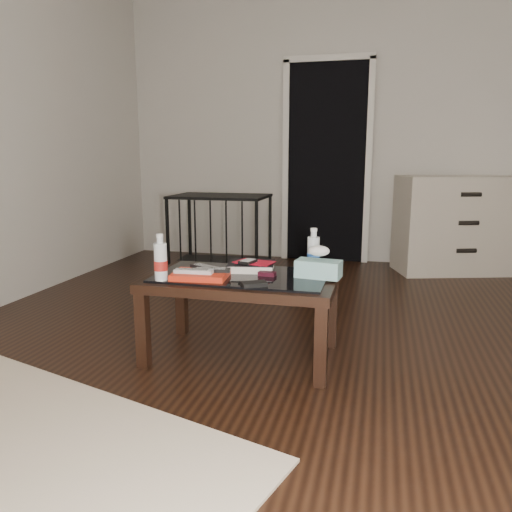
{
  "coord_description": "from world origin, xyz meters",
  "views": [
    {
      "loc": [
        0.16,
        -2.73,
        1.09
      ],
      "look_at": [
        -0.48,
        -0.16,
        0.55
      ],
      "focal_mm": 35.0,
      "sensor_mm": 36.0,
      "label": 1
    }
  ],
  "objects_px": {
    "dresser": "(464,225)",
    "textbook": "(251,266)",
    "coffee_table": "(242,286)",
    "tissue_box": "(318,269)",
    "pet_crate": "(221,245)",
    "water_bottle_left": "(160,257)",
    "water_bottle_right": "(313,250)"
  },
  "relations": [
    {
      "from": "textbook",
      "to": "coffee_table",
      "type": "bearing_deg",
      "value": -111.86
    },
    {
      "from": "textbook",
      "to": "water_bottle_left",
      "type": "distance_m",
      "value": 0.52
    },
    {
      "from": "dresser",
      "to": "textbook",
      "type": "height_order",
      "value": "dresser"
    },
    {
      "from": "coffee_table",
      "to": "water_bottle_left",
      "type": "height_order",
      "value": "water_bottle_left"
    },
    {
      "from": "water_bottle_right",
      "to": "tissue_box",
      "type": "xyz_separation_m",
      "value": [
        0.05,
        -0.13,
        -0.07
      ]
    },
    {
      "from": "water_bottle_left",
      "to": "coffee_table",
      "type": "bearing_deg",
      "value": 30.09
    },
    {
      "from": "pet_crate",
      "to": "water_bottle_right",
      "type": "xyz_separation_m",
      "value": [
        1.16,
        -1.89,
        0.35
      ]
    },
    {
      "from": "water_bottle_left",
      "to": "water_bottle_right",
      "type": "xyz_separation_m",
      "value": [
        0.72,
        0.39,
        0.0
      ]
    },
    {
      "from": "dresser",
      "to": "water_bottle_right",
      "type": "height_order",
      "value": "dresser"
    },
    {
      "from": "dresser",
      "to": "coffee_table",
      "type": "bearing_deg",
      "value": -137.43
    },
    {
      "from": "pet_crate",
      "to": "tissue_box",
      "type": "bearing_deg",
      "value": -63.85
    },
    {
      "from": "pet_crate",
      "to": "textbook",
      "type": "height_order",
      "value": "pet_crate"
    },
    {
      "from": "dresser",
      "to": "tissue_box",
      "type": "xyz_separation_m",
      "value": [
        -1.06,
        -2.43,
        0.06
      ]
    },
    {
      "from": "coffee_table",
      "to": "textbook",
      "type": "relative_size",
      "value": 4.0
    },
    {
      "from": "coffee_table",
      "to": "pet_crate",
      "type": "distance_m",
      "value": 2.22
    },
    {
      "from": "water_bottle_right",
      "to": "textbook",
      "type": "bearing_deg",
      "value": -168.8
    },
    {
      "from": "pet_crate",
      "to": "water_bottle_left",
      "type": "distance_m",
      "value": 2.35
    },
    {
      "from": "coffee_table",
      "to": "water_bottle_left",
      "type": "bearing_deg",
      "value": -149.91
    },
    {
      "from": "tissue_box",
      "to": "water_bottle_right",
      "type": "bearing_deg",
      "value": 116.88
    },
    {
      "from": "coffee_table",
      "to": "textbook",
      "type": "xyz_separation_m",
      "value": [
        0.02,
        0.11,
        0.09
      ]
    },
    {
      "from": "coffee_table",
      "to": "pet_crate",
      "type": "bearing_deg",
      "value": 111.1
    },
    {
      "from": "water_bottle_left",
      "to": "water_bottle_right",
      "type": "bearing_deg",
      "value": 28.12
    },
    {
      "from": "pet_crate",
      "to": "coffee_table",
      "type": "bearing_deg",
      "value": -73.38
    },
    {
      "from": "dresser",
      "to": "pet_crate",
      "type": "relative_size",
      "value": 1.37
    },
    {
      "from": "dresser",
      "to": "textbook",
      "type": "distance_m",
      "value": 2.76
    },
    {
      "from": "water_bottle_left",
      "to": "tissue_box",
      "type": "distance_m",
      "value": 0.81
    },
    {
      "from": "dresser",
      "to": "textbook",
      "type": "bearing_deg",
      "value": -138.14
    },
    {
      "from": "dresser",
      "to": "pet_crate",
      "type": "bearing_deg",
      "value": 173.18
    },
    {
      "from": "dresser",
      "to": "water_bottle_left",
      "type": "relative_size",
      "value": 5.43
    },
    {
      "from": "coffee_table",
      "to": "dresser",
      "type": "xyz_separation_m",
      "value": [
        1.46,
        2.47,
        0.05
      ]
    },
    {
      "from": "dresser",
      "to": "tissue_box",
      "type": "bearing_deg",
      "value": -130.33
    },
    {
      "from": "coffee_table",
      "to": "tissue_box",
      "type": "height_order",
      "value": "tissue_box"
    }
  ]
}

